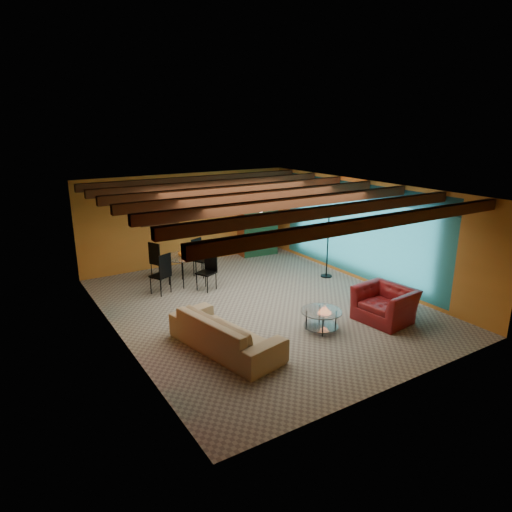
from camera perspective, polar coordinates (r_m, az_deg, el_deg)
room at (r=9.98m, az=0.27°, el=6.55°), size 6.52×8.01×2.71m
sofa at (r=8.50m, az=-3.90°, el=-9.62°), size 1.41×2.52×0.70m
armchair at (r=10.03m, az=16.07°, el=-5.92°), size 1.13×1.25×0.74m
coffee_table at (r=9.37m, az=8.27°, el=-8.07°), size 1.00×1.00×0.43m
dining_table at (r=11.89m, az=-9.36°, el=-1.12°), size 2.69×2.69×1.06m
armoire at (r=14.38m, az=0.05°, el=4.10°), size 1.19×0.68×1.99m
floor_lamp at (r=12.34m, az=9.11°, el=1.71°), size 0.45×0.45×1.95m
ceiling_fan at (r=9.89m, az=0.62°, el=6.45°), size 1.50×1.50×0.44m
painting at (r=13.14m, az=-12.15°, el=5.46°), size 1.05×0.03×0.65m
potted_plant at (r=14.16m, az=0.05°, el=8.94°), size 0.49×0.45×0.46m
vase at (r=11.72m, az=-9.50°, el=1.80°), size 0.20×0.20×0.20m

